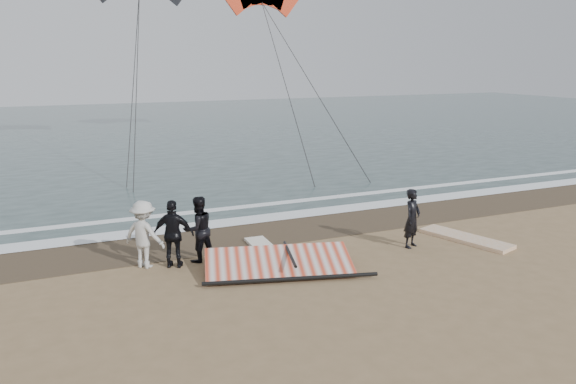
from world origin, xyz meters
name	(u,v)px	position (x,y,z in m)	size (l,w,h in m)	color
ground	(382,275)	(0.00, 0.00, 0.00)	(120.00, 120.00, 0.00)	#8C704C
sea	(148,129)	(0.00, 33.00, 0.01)	(120.00, 54.00, 0.02)	#233838
wet_sand	(305,227)	(0.00, 4.50, 0.01)	(120.00, 2.80, 0.01)	#4C3D2B
foam_near	(288,215)	(0.00, 5.90, 0.03)	(120.00, 0.90, 0.01)	white
foam_far	(270,204)	(0.00, 7.60, 0.03)	(120.00, 0.45, 0.01)	white
man_main	(412,218)	(1.94, 1.50, 0.85)	(0.62, 0.41, 1.70)	black
board_white	(466,238)	(3.80, 1.35, 0.06)	(0.78, 2.79, 0.11)	silver
board_cream	(266,249)	(-2.03, 2.84, 0.05)	(0.58, 2.19, 0.09)	white
trio_cluster	(169,233)	(-4.71, 2.81, 0.89)	(2.54, 1.36, 1.79)	black
sail_rig	(274,263)	(-2.37, 1.33, 0.19)	(4.16, 2.60, 0.50)	black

